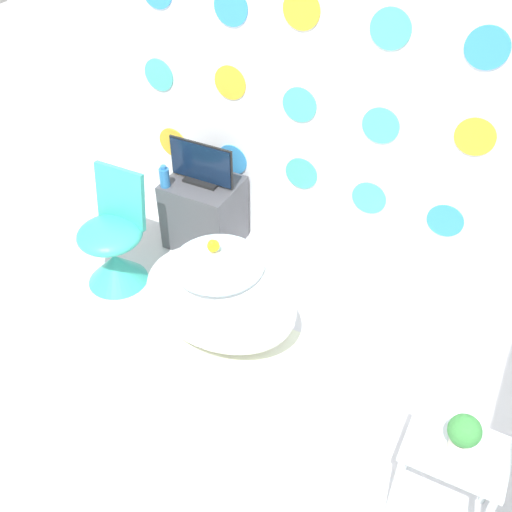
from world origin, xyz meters
name	(u,v)px	position (x,y,z in m)	size (l,w,h in m)	color
ground_plane	(115,489)	(0.00, 0.00, 0.00)	(12.00, 12.00, 0.00)	silver
wall_back_dotted	(304,75)	(0.00, 2.14, 1.30)	(4.62, 0.05, 2.60)	white
rug	(205,343)	(-0.09, 1.01, 0.00)	(1.06, 0.70, 0.01)	silver
bathtub	(220,298)	(-0.05, 1.14, 0.29)	(0.95, 0.64, 0.59)	white
rubber_duck	(213,245)	(-0.11, 1.21, 0.63)	(0.07, 0.08, 0.09)	yellow
chair	(114,250)	(-0.92, 1.25, 0.26)	(0.42, 0.42, 0.79)	#38B2A3
tv_cabinet	(204,213)	(-0.60, 1.88, 0.26)	(0.49, 0.42, 0.51)	#4C4C51
tv	(201,165)	(-0.60, 1.88, 0.65)	(0.47, 0.12, 0.30)	black
vase	(164,177)	(-0.80, 1.72, 0.59)	(0.07, 0.07, 0.16)	#2D72B7
side_table	(452,462)	(1.42, 0.63, 0.40)	(0.43, 0.32, 0.51)	silver
potted_plant_left	(464,433)	(1.42, 0.63, 0.62)	(0.14, 0.14, 0.20)	beige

